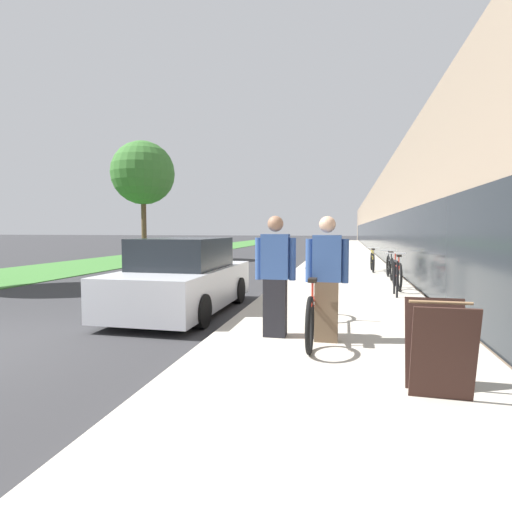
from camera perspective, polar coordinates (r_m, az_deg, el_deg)
name	(u,v)px	position (r m, az deg, el deg)	size (l,w,h in m)	color
sidewalk_slab	(344,256)	(25.30, 12.49, -0.02)	(3.78, 70.00, 0.15)	#BCB5A5
storefront_facade	(437,221)	(33.96, 24.38, 4.62)	(10.01, 70.00, 4.83)	gray
lawn_strip	(187,251)	(31.71, -9.87, 0.65)	(5.01, 70.00, 0.03)	#3D7533
tandem_bicycle	(316,308)	(6.11, 8.52, -7.33)	(0.52, 2.79, 0.92)	black
person_rider	(327,279)	(5.67, 10.07, -3.21)	(0.60, 0.23, 1.75)	brown
person_bystander	(275,276)	(5.83, 2.77, -2.89)	(0.60, 0.23, 1.77)	black
bike_rack_hoop	(396,274)	(9.98, 19.35, -2.48)	(0.05, 0.60, 0.84)	black
cruiser_bike_nearest	(397,274)	(11.24, 19.49, -2.43)	(0.52, 1.76, 0.93)	black
cruiser_bike_middle	(390,267)	(13.48, 18.58, -1.47)	(0.52, 1.79, 0.89)	black
cruiser_bike_farthest	(372,261)	(15.65, 16.29, -0.74)	(0.52, 1.70, 0.88)	black
sandwich_board_sign	(439,348)	(4.24, 24.70, -11.82)	(0.56, 0.56, 0.90)	#331E19
parked_sedan_curbside	(183,279)	(8.44, -10.38, -3.21)	(1.90, 4.10, 1.54)	silver
street_tree_far	(143,173)	(23.36, -15.84, 11.30)	(3.47, 3.47, 6.58)	brown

